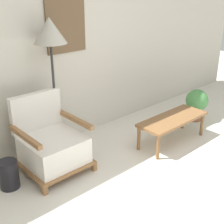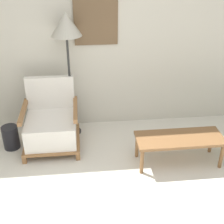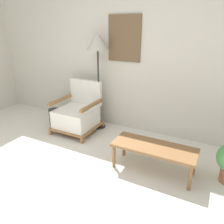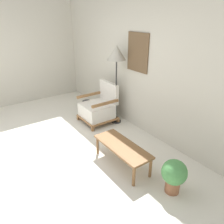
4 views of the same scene
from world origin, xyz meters
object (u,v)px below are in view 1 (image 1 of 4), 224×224
Objects in this scene: floor_lamp at (50,36)px; coffee_table at (173,121)px; armchair at (51,145)px; potted_plant at (197,102)px; vase at (9,174)px.

floor_lamp reaches higher than coffee_table.
armchair is 2.42m from potted_plant.
floor_lamp is 2.50m from potted_plant.
armchair reaches higher than vase.
vase is (-0.80, -0.29, -1.30)m from floor_lamp.
floor_lamp reaches higher than armchair.
floor_lamp is 1.55m from vase.
coffee_table is at bearing -19.02° from armchair.
potted_plant is at bearing -16.10° from floor_lamp.
coffee_table is at bearing -166.97° from potted_plant.
coffee_table is 3.32× the size of vase.
coffee_table is 2.07× the size of potted_plant.
coffee_table is (1.53, -0.53, 0.00)m from armchair.
coffee_table is (1.27, -0.81, -1.14)m from floor_lamp.
armchair reaches higher than potted_plant.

